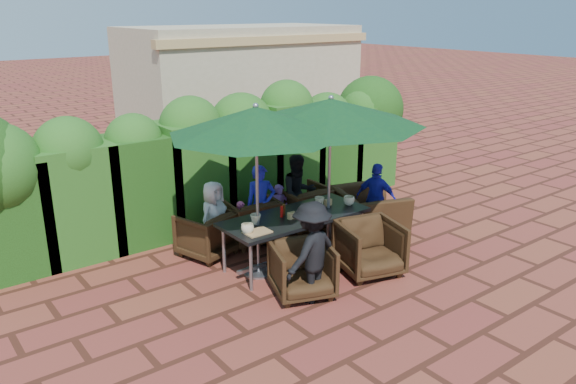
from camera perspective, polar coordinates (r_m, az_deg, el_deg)
ground at (r=8.47m, az=1.18°, el=-7.28°), size 80.00×80.00×0.00m
dining_table at (r=8.25m, az=0.72°, el=-2.87°), size 2.24×0.90×0.75m
umbrella_left at (r=7.49m, az=-3.28°, el=7.16°), size 2.39×2.39×2.46m
umbrella_right at (r=8.18m, az=4.36°, el=8.10°), size 2.75×2.75×2.46m
chair_far_left at (r=8.69m, az=-8.23°, el=-4.00°), size 0.92×0.89×0.77m
chair_far_mid at (r=9.10m, az=-3.79°, el=-2.66°), size 0.88×0.84×0.82m
chair_far_right at (r=9.62m, az=1.58°, el=-1.37°), size 0.86×0.81×0.84m
chair_near_left at (r=7.45m, az=1.47°, el=-7.67°), size 0.96×0.94×0.78m
chair_near_right at (r=8.11m, az=8.33°, el=-5.39°), size 1.00×0.97×0.84m
chair_end_right at (r=9.44m, az=8.28°, el=-1.39°), size 1.11×1.35×1.02m
adult_far_left at (r=8.67m, az=-7.53°, el=-2.64°), size 0.66×0.54×1.16m
adult_far_mid at (r=8.94m, az=-2.77°, el=-1.35°), size 0.58×0.53×1.31m
adult_far_right at (r=9.43m, az=1.07°, el=-0.17°), size 0.69×0.48×1.34m
adult_near_left at (r=7.21m, az=2.41°, el=-6.13°), size 0.93×0.57×1.35m
adult_end_right at (r=9.48m, az=8.96°, el=-0.70°), size 0.61×0.80×1.22m
child_left at (r=8.92m, az=-4.73°, el=-3.30°), size 0.33×0.30×0.76m
child_right at (r=9.36m, az=-0.85°, el=-1.83°), size 0.39×0.35×0.87m
pedestrian_a at (r=12.20m, az=-5.60°, el=4.46°), size 1.40×1.34×1.53m
pedestrian_b at (r=12.97m, az=-3.09°, el=5.52°), size 0.84×0.59×1.61m
pedestrian_c at (r=13.41m, az=1.61°, el=6.17°), size 1.18×0.75×1.70m
cup_a at (r=7.58m, az=-4.14°, el=-3.73°), size 0.17×0.17×0.14m
cup_b at (r=7.90m, az=-3.31°, el=-2.76°), size 0.15×0.15×0.14m
cup_c at (r=8.05m, az=2.02°, el=-2.40°), size 0.15×0.15×0.12m
cup_d at (r=8.60m, az=3.22°, el=-0.98°), size 0.15×0.15×0.14m
cup_e at (r=8.69m, az=6.21°, el=-0.87°), size 0.17×0.17×0.14m
ketchup_bottle at (r=8.13m, az=-0.65°, el=-2.00°), size 0.04×0.04×0.17m
sauce_bottle at (r=8.20m, az=-0.43°, el=-1.82°), size 0.04×0.04×0.17m
serving_tray at (r=7.61m, az=-3.13°, el=-4.09°), size 0.35×0.25×0.02m
number_block_left at (r=8.08m, az=0.38°, el=-2.40°), size 0.12×0.06×0.10m
number_block_right at (r=8.64m, az=4.08°, el=-1.06°), size 0.12×0.06×0.10m
hedge_wall at (r=9.73m, az=-8.61°, el=3.90°), size 9.10×1.60×2.40m
building at (r=15.52m, az=-4.79°, el=10.58°), size 6.20×3.08×3.20m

